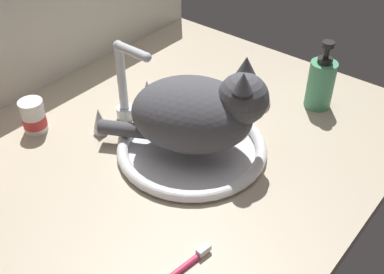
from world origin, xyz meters
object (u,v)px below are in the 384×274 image
object	(u,v)px
cat	(201,112)
pill_bottle	(34,117)
soap_pump_bottle	(321,83)
sink_basin	(192,148)
faucet	(125,91)

from	to	relation	value
cat	pill_bottle	distance (cm)	38.38
soap_pump_bottle	sink_basin	bearing A→B (deg)	159.47
faucet	soap_pump_bottle	xyz separation A→B (cm)	(32.81, -31.60, -1.27)
sink_basin	faucet	world-z (taller)	faucet
sink_basin	cat	world-z (taller)	cat
sink_basin	cat	distance (cm)	9.57
sink_basin	soap_pump_bottle	bearing A→B (deg)	-20.53
faucet	soap_pump_bottle	bearing A→B (deg)	-43.92
pill_bottle	faucet	bearing A→B (deg)	-38.28
faucet	pill_bottle	distance (cm)	21.02
faucet	cat	distance (cm)	21.11
cat	soap_pump_bottle	size ratio (longest dim) A/B	1.99
soap_pump_bottle	cat	bearing A→B (deg)	161.47
cat	soap_pump_bottle	bearing A→B (deg)	-18.53
pill_bottle	sink_basin	bearing A→B (deg)	-63.21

